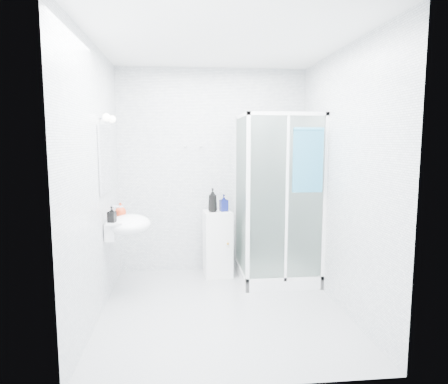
{
  "coord_description": "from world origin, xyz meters",
  "views": [
    {
      "loc": [
        -0.38,
        -3.83,
        1.69
      ],
      "look_at": [
        0.05,
        0.35,
        1.15
      ],
      "focal_mm": 32.0,
      "sensor_mm": 36.0,
      "label": 1
    }
  ],
  "objects": [
    {
      "name": "room",
      "position": [
        0.0,
        0.0,
        1.3
      ],
      "size": [
        2.4,
        2.6,
        2.6
      ],
      "color": "silver",
      "rests_on": "ground"
    },
    {
      "name": "shower_enclosure",
      "position": [
        0.67,
        0.77,
        0.45
      ],
      "size": [
        0.9,
        0.95,
        2.0
      ],
      "color": "white",
      "rests_on": "ground"
    },
    {
      "name": "wall_basin",
      "position": [
        -0.99,
        0.45,
        0.8
      ],
      "size": [
        0.46,
        0.56,
        0.35
      ],
      "color": "white",
      "rests_on": "ground"
    },
    {
      "name": "mirror",
      "position": [
        -1.19,
        0.45,
        1.5
      ],
      "size": [
        0.02,
        0.6,
        0.7
      ],
      "primitive_type": "cube",
      "color": "white",
      "rests_on": "room"
    },
    {
      "name": "vanity_lights",
      "position": [
        -1.14,
        0.45,
        1.92
      ],
      "size": [
        0.1,
        0.4,
        0.08
      ],
      "color": "silver",
      "rests_on": "room"
    },
    {
      "name": "wall_hooks",
      "position": [
        -0.25,
        1.26,
        1.62
      ],
      "size": [
        0.23,
        0.06,
        0.03
      ],
      "color": "silver",
      "rests_on": "room"
    },
    {
      "name": "storage_cabinet",
      "position": [
        0.04,
        1.04,
        0.41
      ],
      "size": [
        0.36,
        0.38,
        0.82
      ],
      "rotation": [
        0.0,
        0.0,
        0.08
      ],
      "color": "white",
      "rests_on": "ground"
    },
    {
      "name": "hand_towel",
      "position": [
        0.96,
        0.36,
        1.5
      ],
      "size": [
        0.33,
        0.05,
        0.7
      ],
      "color": "teal",
      "rests_on": "shower_enclosure"
    },
    {
      "name": "shampoo_bottle_a",
      "position": [
        -0.02,
        1.02,
        0.97
      ],
      "size": [
        0.12,
        0.12,
        0.29
      ],
      "primitive_type": "imported",
      "rotation": [
        0.0,
        0.0,
        0.05
      ],
      "color": "black",
      "rests_on": "storage_cabinet"
    },
    {
      "name": "shampoo_bottle_b",
      "position": [
        0.12,
        1.05,
        0.92
      ],
      "size": [
        0.11,
        0.11,
        0.21
      ],
      "primitive_type": "imported",
      "rotation": [
        0.0,
        0.0,
        0.2
      ],
      "color": "#0E1555",
      "rests_on": "storage_cabinet"
    },
    {
      "name": "soap_dispenser_orange",
      "position": [
        -1.07,
        0.56,
        0.94
      ],
      "size": [
        0.14,
        0.14,
        0.16
      ],
      "primitive_type": "imported",
      "rotation": [
        0.0,
        0.0,
        -0.16
      ],
      "color": "#B93515",
      "rests_on": "wall_basin"
    },
    {
      "name": "soap_dispenser_black",
      "position": [
        -1.11,
        0.28,
        0.94
      ],
      "size": [
        0.09,
        0.09,
        0.16
      ],
      "primitive_type": "imported",
      "rotation": [
        0.0,
        0.0,
        -0.26
      ],
      "color": "black",
      "rests_on": "wall_basin"
    }
  ]
}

